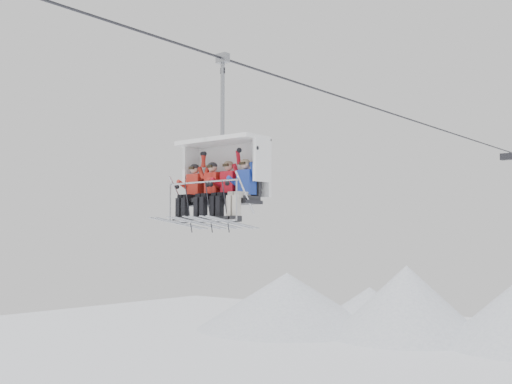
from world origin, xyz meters
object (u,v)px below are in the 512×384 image
Objects in this scene: chairlift_carrier at (226,170)px; skier_center_left at (210,190)px; skier_far_right at (243,188)px; skier_center_right at (226,189)px; skier_far_left at (192,191)px.

skier_center_left is at bearing -125.60° from chairlift_carrier.
skier_center_left and skier_far_right have the same top height.
skier_center_right is (0.28, -0.31, -0.46)m from chairlift_carrier.
skier_far_right is at bearing 0.00° from skier_far_left.
chairlift_carrier is at bearing 132.69° from skier_center_right.
skier_far_right is (0.49, 0.00, 0.00)m from skier_center_right.
skier_center_left is (-0.22, -0.30, -0.46)m from chairlift_carrier.
skier_center_right is at bearing -179.92° from skier_far_right.
skier_center_right is (1.09, -0.00, -0.00)m from skier_far_left.
skier_center_right is (0.50, -0.00, -0.00)m from skier_center_left.
skier_far_left is 1.09m from skier_center_right.
skier_far_left is (-0.80, -0.30, -0.46)m from chairlift_carrier.
skier_far_left is 1.00× the size of skier_far_right.
chairlift_carrier reaches higher than skier_center_left.
chairlift_carrier is 0.59m from skier_center_left.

